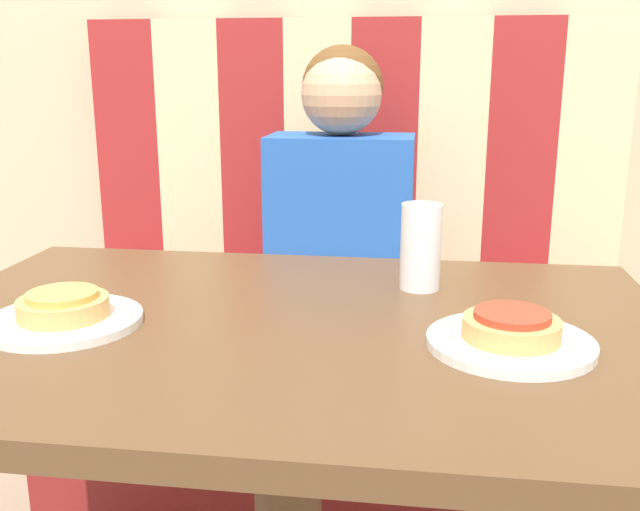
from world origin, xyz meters
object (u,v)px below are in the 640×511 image
object	(u,v)px
pizza_right	(511,326)
plate_right	(510,343)
drinking_cup	(421,247)
person	(341,194)
pizza_left	(63,305)
plate_left	(65,321)

from	to	relation	value
pizza_right	plate_right	bearing A→B (deg)	-90.00
pizza_right	drinking_cup	xyz separation A→B (m)	(-0.11, 0.24, 0.04)
person	pizza_right	world-z (taller)	person
person	pizza_left	distance (m)	0.80
plate_left	drinking_cup	size ratio (longest dim) A/B	1.53
pizza_left	plate_left	bearing A→B (deg)	-90.00
plate_left	pizza_left	distance (m)	0.02
pizza_left	person	bearing A→B (deg)	68.30
plate_left	plate_right	distance (m)	0.59
pizza_left	pizza_right	size ratio (longest dim) A/B	1.00
person	drinking_cup	xyz separation A→B (m)	(0.18, -0.51, 0.01)
person	plate_left	xyz separation A→B (m)	(-0.30, -0.74, -0.06)
person	plate_left	distance (m)	0.80
plate_right	pizza_left	xyz separation A→B (m)	(-0.59, 0.00, 0.02)
drinking_cup	pizza_left	bearing A→B (deg)	-153.66
pizza_left	pizza_right	bearing A→B (deg)	0.00
plate_left	drinking_cup	bearing A→B (deg)	26.34
plate_right	pizza_left	distance (m)	0.59
person	pizza_right	distance (m)	0.80
plate_left	pizza_right	size ratio (longest dim) A/B	1.72
plate_left	drinking_cup	world-z (taller)	drinking_cup
plate_left	person	bearing A→B (deg)	68.30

